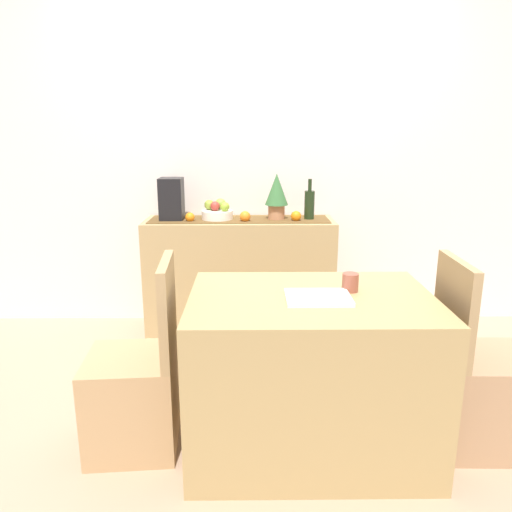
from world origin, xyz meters
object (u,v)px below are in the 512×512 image
(potted_plant, at_px, (277,194))
(coffee_cup, at_px, (350,282))
(coffee_maker, at_px, (172,199))
(wine_bottle, at_px, (309,204))
(open_book, at_px, (318,298))
(sideboard_console, at_px, (240,276))
(chair_near_window, at_px, (136,393))
(chair_by_corner, at_px, (481,391))
(dining_table, at_px, (309,372))
(fruit_bowl, at_px, (217,215))

(potted_plant, xyz_separation_m, coffee_cup, (0.27, -1.32, -0.24))
(coffee_maker, bearing_deg, wine_bottle, 0.00)
(open_book, bearing_deg, sideboard_console, 104.39)
(coffee_cup, distance_m, chair_near_window, 1.12)
(coffee_cup, distance_m, chair_by_corner, 0.81)
(potted_plant, height_order, chair_near_window, potted_plant)
(coffee_maker, xyz_separation_m, chair_near_window, (0.02, -1.38, -0.72))
(coffee_maker, distance_m, dining_table, 1.72)
(fruit_bowl, bearing_deg, potted_plant, 0.00)
(open_book, bearing_deg, wine_bottle, 84.83)
(coffee_maker, relative_size, dining_table, 0.27)
(sideboard_console, xyz_separation_m, potted_plant, (0.26, 0.00, 0.60))
(open_book, distance_m, chair_near_window, 0.96)
(sideboard_console, height_order, fruit_bowl, fruit_bowl)
(potted_plant, xyz_separation_m, chair_by_corner, (0.89, -1.38, -0.75))
(potted_plant, distance_m, open_book, 1.46)
(dining_table, height_order, chair_by_corner, chair_by_corner)
(dining_table, bearing_deg, coffee_cup, 19.70)
(chair_near_window, bearing_deg, potted_plant, 62.48)
(dining_table, xyz_separation_m, open_book, (0.02, -0.05, 0.38))
(wine_bottle, bearing_deg, coffee_maker, -180.00)
(wine_bottle, relative_size, chair_near_window, 0.32)
(coffee_cup, bearing_deg, coffee_maker, 127.46)
(dining_table, bearing_deg, open_book, -65.80)
(wine_bottle, bearing_deg, sideboard_console, -180.00)
(dining_table, height_order, open_book, open_book)
(wine_bottle, distance_m, coffee_cup, 1.33)
(potted_plant, relative_size, dining_table, 0.30)
(sideboard_console, xyz_separation_m, coffee_cup, (0.53, -1.32, 0.36))
(chair_near_window, bearing_deg, sideboard_console, 71.71)
(fruit_bowl, height_order, open_book, fruit_bowl)
(sideboard_console, height_order, potted_plant, potted_plant)
(coffee_maker, distance_m, potted_plant, 0.74)
(dining_table, bearing_deg, chair_by_corner, 0.03)
(open_book, distance_m, coffee_cup, 0.20)
(fruit_bowl, distance_m, chair_near_window, 1.54)
(wine_bottle, height_order, dining_table, wine_bottle)
(fruit_bowl, relative_size, coffee_cup, 2.65)
(sideboard_console, relative_size, coffee_maker, 4.55)
(dining_table, bearing_deg, potted_plant, 93.59)
(chair_near_window, height_order, chair_by_corner, same)
(sideboard_console, relative_size, dining_table, 1.24)
(sideboard_console, distance_m, chair_near_window, 1.46)
(potted_plant, relative_size, chair_near_window, 0.36)
(wine_bottle, distance_m, chair_by_corner, 1.67)
(potted_plant, bearing_deg, fruit_bowl, 180.00)
(wine_bottle, bearing_deg, open_book, -95.01)
(open_book, xyz_separation_m, chair_by_corner, (0.78, 0.05, -0.48))
(coffee_maker, bearing_deg, fruit_bowl, 0.00)
(chair_near_window, bearing_deg, coffee_cup, 3.70)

